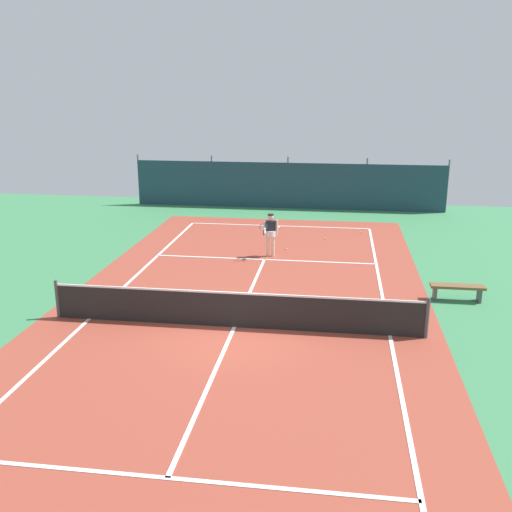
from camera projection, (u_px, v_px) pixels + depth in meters
ground_plane at (235, 327)px, 15.81m from camera, size 36.00×36.00×0.00m
court_surface at (235, 327)px, 15.81m from camera, size 11.02×26.60×0.01m
tennis_net at (234, 309)px, 15.67m from camera, size 10.12×0.10×1.10m
back_fence at (288, 194)px, 31.36m from camera, size 16.30×0.98×2.70m
tennis_player at (270, 232)px, 22.09m from camera, size 0.65×0.79×1.64m
tennis_ball_near_player at (286, 249)px, 23.25m from camera, size 0.07×0.07×0.07m
tennis_ball_midcourt at (325, 238)px, 24.85m from camera, size 0.07×0.07×0.07m
tennis_ball_by_sideline at (361, 232)px, 25.84m from camera, size 0.07×0.07×0.07m
courtside_bench at (457, 289)px, 17.66m from camera, size 1.60×0.40×0.49m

